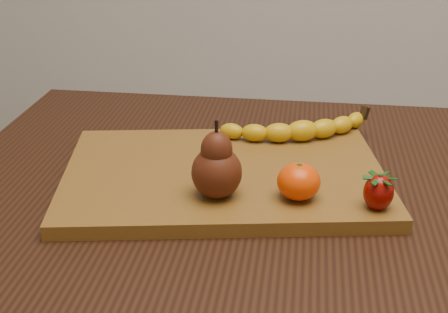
% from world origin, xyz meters
% --- Properties ---
extents(table, '(1.00, 0.70, 0.76)m').
position_xyz_m(table, '(0.00, 0.00, 0.66)').
color(table, black).
rests_on(table, ground).
extents(cutting_board, '(0.50, 0.37, 0.02)m').
position_xyz_m(cutting_board, '(-0.10, -0.01, 0.77)').
color(cutting_board, brown).
rests_on(cutting_board, table).
extents(banana, '(0.22, 0.13, 0.03)m').
position_xyz_m(banana, '(0.01, 0.11, 0.80)').
color(banana, '#D6A40A').
rests_on(banana, cutting_board).
extents(pear, '(0.08, 0.08, 0.10)m').
position_xyz_m(pear, '(-0.09, -0.08, 0.83)').
color(pear, '#4A1C0B').
rests_on(pear, cutting_board).
extents(mandarin, '(0.07, 0.07, 0.05)m').
position_xyz_m(mandarin, '(0.01, -0.08, 0.80)').
color(mandarin, '#EE3E02').
rests_on(mandarin, cutting_board).
extents(strawberry, '(0.04, 0.04, 0.05)m').
position_xyz_m(strawberry, '(0.11, -0.09, 0.80)').
color(strawberry, '#820803').
rests_on(strawberry, cutting_board).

